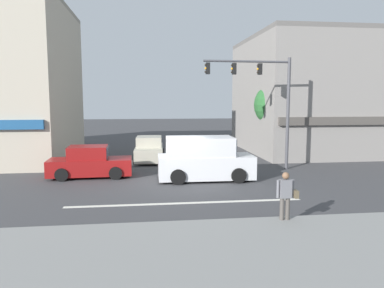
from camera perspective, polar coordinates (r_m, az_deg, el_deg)
The scene contains 11 objects.
ground_plane at distance 17.72m, azimuth -2.20°, elevation -5.95°, with size 120.00×120.00×0.00m, color #3D3D3F.
lane_marking_stripe at distance 14.35m, azimuth -0.93°, elevation -8.98°, with size 9.00×0.24×0.01m, color silver.
sidewalk_curb at distance 9.64m, azimuth 2.54°, elevation -16.55°, with size 40.00×5.00×0.16m, color gray.
building_right_corner at distance 30.21m, azimuth 18.52°, elevation 7.10°, with size 10.60×11.12×8.52m.
street_tree at distance 26.12m, azimuth 12.83°, elevation 5.80°, with size 3.11×3.11×5.11m.
utility_pole_near_left at distance 23.16m, azimuth -24.91°, elevation 7.87°, with size 1.40×0.22×8.89m.
traffic_light_mast at distance 21.07m, azimuth 11.20°, elevation 7.73°, with size 4.89×0.34×6.20m.
sedan_approaching_near at distance 24.05m, azimuth -6.53°, elevation -0.90°, with size 2.03×4.17×1.58m.
van_parked_curbside at distance 18.21m, azimuth 1.81°, elevation -2.38°, with size 4.63×2.10×2.11m.
sedan_waiting_far at distance 19.61m, azimuth -15.27°, elevation -2.83°, with size 4.15×1.97×1.58m.
pedestrian_foreground_with_bag at distance 12.11m, azimuth 14.12°, elevation -7.52°, with size 0.67×0.29×1.67m.
Camera 1 is at (-1.54, -17.22, 3.89)m, focal length 35.00 mm.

